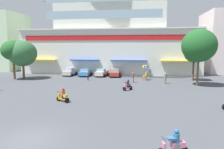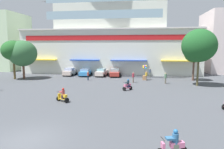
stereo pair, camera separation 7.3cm
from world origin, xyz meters
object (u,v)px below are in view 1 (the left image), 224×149
(plaza_tree_1, at_px, (194,54))
(pedestrian_3, at_px, (146,75))
(plaza_tree_0, at_px, (13,51))
(parked_car_3, at_px, (115,73))
(pedestrian_0, at_px, (133,77))
(pedestrian_1, at_px, (88,75))
(pedestrian_4, at_px, (150,72))
(parked_car_2, at_px, (102,72))
(parked_car_0, at_px, (70,72))
(pedestrian_2, at_px, (165,78))
(balloon_vendor_cart, at_px, (145,73))
(scooter_rider_2, at_px, (128,86))
(plaza_tree_3, at_px, (199,46))
(plaza_tree_2, at_px, (23,53))
(parked_car_1, at_px, (85,72))
(scooter_rider_3, at_px, (63,96))
(scooter_rider_1, at_px, (174,146))

(plaza_tree_1, relative_size, pedestrian_3, 3.93)
(plaza_tree_0, relative_size, parked_car_3, 1.50)
(pedestrian_0, height_order, pedestrian_1, pedestrian_0)
(pedestrian_4, bearing_deg, parked_car_2, -175.40)
(plaza_tree_1, height_order, pedestrian_1, plaza_tree_1)
(parked_car_0, xyz_separation_m, pedestrian_3, (15.09, -4.21, 0.10))
(parked_car_3, bearing_deg, parked_car_0, 179.98)
(parked_car_2, relative_size, pedestrian_4, 2.56)
(pedestrian_2, xyz_separation_m, balloon_vendor_cart, (-3.13, 3.53, 0.26))
(scooter_rider_2, relative_size, pedestrian_0, 0.88)
(plaza_tree_1, relative_size, parked_car_0, 1.55)
(parked_car_2, distance_m, parked_car_3, 2.60)
(pedestrian_0, height_order, pedestrian_3, pedestrian_0)
(balloon_vendor_cart, bearing_deg, plaza_tree_3, -31.72)
(scooter_rider_2, height_order, pedestrian_2, pedestrian_2)
(parked_car_0, distance_m, pedestrian_0, 14.65)
(plaza_tree_2, distance_m, parked_car_2, 14.74)
(parked_car_0, xyz_separation_m, parked_car_1, (3.29, -0.36, -0.03))
(pedestrian_1, height_order, pedestrian_2, pedestrian_2)
(parked_car_2, distance_m, balloon_vendor_cart, 8.99)
(plaza_tree_2, distance_m, pedestrian_3, 22.14)
(parked_car_3, xyz_separation_m, pedestrian_3, (5.95, -4.21, 0.12))
(pedestrian_1, bearing_deg, balloon_vendor_cart, 10.71)
(plaza_tree_3, relative_size, parked_car_0, 2.09)
(pedestrian_3, bearing_deg, scooter_rider_2, -107.32)
(pedestrian_0, xyz_separation_m, pedestrian_2, (5.02, -0.17, -0.01))
(pedestrian_0, distance_m, pedestrian_1, 7.95)
(plaza_tree_0, relative_size, plaza_tree_2, 1.00)
(parked_car_0, xyz_separation_m, scooter_rider_3, (6.13, -19.45, -0.17))
(scooter_rider_3, bearing_deg, plaza_tree_1, 43.99)
(parked_car_0, bearing_deg, pedestrian_0, -27.76)
(pedestrian_1, distance_m, pedestrian_4, 12.27)
(scooter_rider_2, bearing_deg, pedestrian_3, 72.68)
(scooter_rider_3, distance_m, pedestrian_2, 17.19)
(scooter_rider_1, distance_m, pedestrian_3, 24.88)
(plaza_tree_2, bearing_deg, plaza_tree_1, 4.09)
(scooter_rider_3, bearing_deg, plaza_tree_0, 136.45)
(parked_car_2, bearing_deg, plaza_tree_0, -158.16)
(scooter_rider_2, height_order, pedestrian_0, pedestrian_0)
(parked_car_2, distance_m, pedestrian_2, 13.37)
(pedestrian_0, bearing_deg, plaza_tree_2, 175.55)
(parked_car_2, bearing_deg, plaza_tree_1, -10.65)
(plaza_tree_1, height_order, pedestrian_4, plaza_tree_1)
(plaza_tree_0, bearing_deg, scooter_rider_1, -44.06)
(parked_car_3, xyz_separation_m, pedestrian_2, (8.84, -6.99, 0.22))
(plaza_tree_2, bearing_deg, pedestrian_3, 2.84)
(parked_car_0, bearing_deg, plaza_tree_2, -141.74)
(scooter_rider_1, bearing_deg, parked_car_0, 118.55)
(plaza_tree_2, xyz_separation_m, parked_car_2, (13.25, 5.22, -3.79))
(scooter_rider_2, bearing_deg, scooter_rider_3, -133.12)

